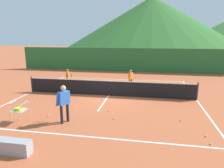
{
  "coord_description": "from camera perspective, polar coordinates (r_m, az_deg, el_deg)",
  "views": [
    {
      "loc": [
        2.4,
        -12.03,
        3.63
      ],
      "look_at": [
        0.42,
        -1.13,
        1.02
      ],
      "focal_mm": 32.73,
      "sensor_mm": 36.0,
      "label": 1
    }
  ],
  "objects": [
    {
      "name": "ground_plane",
      "position": [
        12.8,
        -0.95,
        -3.25
      ],
      "size": [
        120.0,
        120.0,
        0.0
      ],
      "primitive_type": "plane",
      "color": "#B25633"
    },
    {
      "name": "line_baseline_near",
      "position": [
        7.93,
        -8.8,
        -14.16
      ],
      "size": [
        10.46,
        0.08,
        0.01
      ],
      "primitive_type": "cube",
      "color": "white",
      "rests_on": "ground"
    },
    {
      "name": "line_baseline_far",
      "position": [
        17.51,
        2.19,
        1.26
      ],
      "size": [
        10.46,
        0.08,
        0.01
      ],
      "primitive_type": "cube",
      "color": "white",
      "rests_on": "ground"
    },
    {
      "name": "line_sideline_west",
      "position": [
        14.7,
        -21.38,
        -1.99
      ],
      "size": [
        0.08,
        10.33,
        0.01
      ],
      "primitive_type": "cube",
      "color": "white",
      "rests_on": "ground"
    },
    {
      "name": "line_sideline_east",
      "position": [
        12.88,
        22.59,
        -4.17
      ],
      "size": [
        0.08,
        10.33,
        0.01
      ],
      "primitive_type": "cube",
      "color": "white",
      "rests_on": "ground"
    },
    {
      "name": "line_service_center",
      "position": [
        12.79,
        -0.95,
        -3.24
      ],
      "size": [
        0.08,
        5.53,
        0.01
      ],
      "primitive_type": "cube",
      "color": "white",
      "rests_on": "ground"
    },
    {
      "name": "tennis_net",
      "position": [
        12.66,
        -0.95,
        -1.09
      ],
      "size": [
        10.52,
        0.08,
        1.05
      ],
      "color": "#333338",
      "rests_on": "ground"
    },
    {
      "name": "instructor",
      "position": [
        8.87,
        -13.29,
        -4.51
      ],
      "size": [
        0.54,
        0.82,
        1.64
      ],
      "color": "black",
      "rests_on": "ground"
    },
    {
      "name": "student_0",
      "position": [
        15.39,
        -12.24,
        2.23
      ],
      "size": [
        0.51,
        0.57,
        1.28
      ],
      "color": "silver",
      "rests_on": "ground"
    },
    {
      "name": "student_1",
      "position": [
        14.56,
        5.25,
        1.92
      ],
      "size": [
        0.4,
        0.53,
        1.32
      ],
      "color": "black",
      "rests_on": "ground"
    },
    {
      "name": "ball_cart",
      "position": [
        9.63,
        -24.57,
        -6.39
      ],
      "size": [
        0.58,
        0.58,
        0.9
      ],
      "color": "#B7B7BC",
      "rests_on": "ground"
    },
    {
      "name": "tennis_ball_1",
      "position": [
        9.57,
        18.69,
        -9.57
      ],
      "size": [
        0.07,
        0.07,
        0.07
      ],
      "primitive_type": "sphere",
      "color": "yellow",
      "rests_on": "ground"
    },
    {
      "name": "tennis_ball_2",
      "position": [
        12.07,
        -2.41,
        -4.12
      ],
      "size": [
        0.07,
        0.07,
        0.07
      ],
      "primitive_type": "sphere",
      "color": "yellow",
      "rests_on": "ground"
    },
    {
      "name": "tennis_ball_3",
      "position": [
        13.19,
        -19.74,
        -3.39
      ],
      "size": [
        0.07,
        0.07,
        0.07
      ],
      "primitive_type": "sphere",
      "color": "yellow",
      "rests_on": "ground"
    },
    {
      "name": "tennis_ball_4",
      "position": [
        9.27,
        0.64,
        -9.61
      ],
      "size": [
        0.07,
        0.07,
        0.07
      ],
      "primitive_type": "sphere",
      "color": "yellow",
      "rests_on": "ground"
    },
    {
      "name": "tennis_ball_5",
      "position": [
        11.31,
        -0.64,
        -5.31
      ],
      "size": [
        0.07,
        0.07,
        0.07
      ],
      "primitive_type": "sphere",
      "color": "yellow",
      "rests_on": "ground"
    },
    {
      "name": "tennis_ball_6",
      "position": [
        8.03,
        25.85,
        -14.8
      ],
      "size": [
        0.07,
        0.07,
        0.07
      ],
      "primitive_type": "sphere",
      "color": "yellow",
      "rests_on": "ground"
    },
    {
      "name": "tennis_ball_7",
      "position": [
        10.16,
        -0.83,
        -7.5
      ],
      "size": [
        0.07,
        0.07,
        0.07
      ],
      "primitive_type": "sphere",
      "color": "yellow",
      "rests_on": "ground"
    },
    {
      "name": "tennis_ball_8",
      "position": [
        10.04,
        -17.32,
        -8.4
      ],
      "size": [
        0.07,
        0.07,
        0.07
      ],
      "primitive_type": "sphere",
      "color": "yellow",
      "rests_on": "ground"
    },
    {
      "name": "tennis_ball_9",
      "position": [
        8.52,
        24.81,
        -13.03
      ],
      "size": [
        0.07,
        0.07,
        0.07
      ],
      "primitive_type": "sphere",
      "color": "yellow",
      "rests_on": "ground"
    },
    {
      "name": "windscreen_fence",
      "position": [
        21.5,
        3.85,
        6.75
      ],
      "size": [
        23.01,
        0.08,
        2.43
      ],
      "primitive_type": "cube",
      "color": "#286B33",
      "rests_on": "ground"
    },
    {
      "name": "courtside_bench",
      "position": [
        7.51,
        -26.99,
        -15.23
      ],
      "size": [
        1.5,
        0.36,
        0.46
      ],
      "primitive_type": "cube",
      "color": "#99999E",
      "rests_on": "ground"
    },
    {
      "name": "hill_1",
      "position": [
        57.64,
        11.01,
        16.21
      ],
      "size": [
        47.69,
        47.69,
        13.73
      ],
      "primitive_type": "cone",
      "color": "#2D6628",
      "rests_on": "ground"
    },
    {
      "name": "hill_2",
      "position": [
        73.0,
        14.09,
        14.81
      ],
      "size": [
        44.02,
        44.02,
        12.24
      ],
      "primitive_type": "cone",
      "color": "#427A38",
      "rests_on": "ground"
    }
  ]
}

